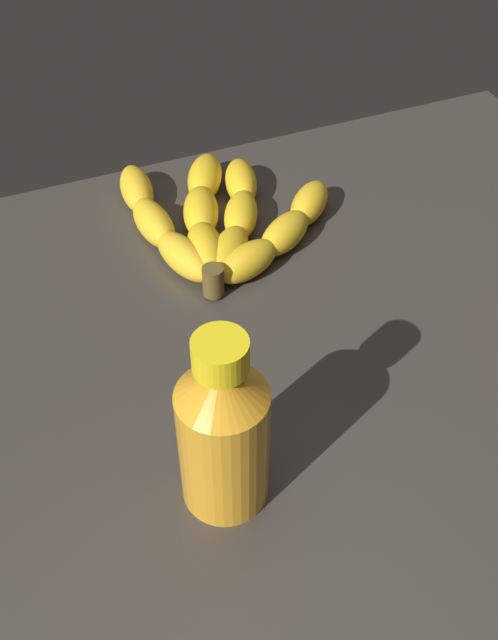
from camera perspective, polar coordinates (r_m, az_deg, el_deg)
The scene contains 3 objects.
ground_plane at distance 64.40cm, azimuth -1.15°, elevation -5.21°, with size 96.92×66.19×3.14cm, color #38332D.
banana_bunch at distance 76.11cm, azimuth -2.42°, elevation 7.60°, with size 21.55×22.08×3.57cm.
honey_bottle at distance 50.79cm, azimuth -1.97°, elevation -8.38°, with size 6.31×6.31×15.81cm.
Camera 1 is at (14.33, 38.58, 47.96)cm, focal length 42.10 mm.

